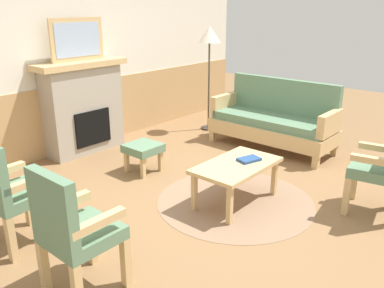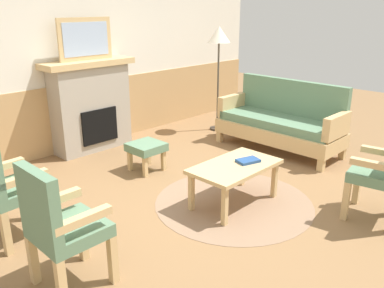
{
  "view_description": "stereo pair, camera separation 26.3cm",
  "coord_description": "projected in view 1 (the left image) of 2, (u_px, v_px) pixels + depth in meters",
  "views": [
    {
      "loc": [
        -3.18,
        -2.38,
        2.0
      ],
      "look_at": [
        0.0,
        0.35,
        0.55
      ],
      "focal_mm": 37.81,
      "sensor_mm": 36.0,
      "label": 1
    },
    {
      "loc": [
        -3.0,
        -2.57,
        2.0
      ],
      "look_at": [
        0.0,
        0.35,
        0.55
      ],
      "focal_mm": 37.81,
      "sensor_mm": 36.0,
      "label": 2
    }
  ],
  "objects": [
    {
      "name": "footstool",
      "position": [
        143.0,
        150.0,
        5.03
      ],
      "size": [
        0.4,
        0.4,
        0.36
      ],
      "color": "tan",
      "rests_on": "ground_plane"
    },
    {
      "name": "book_on_table",
      "position": [
        249.0,
        159.0,
        4.26
      ],
      "size": [
        0.26,
        0.21,
        0.03
      ],
      "primitive_type": "cube",
      "rotation": [
        0.0,
        0.0,
        -0.3
      ],
      "color": "navy",
      "rests_on": "coffee_table"
    },
    {
      "name": "ground_plane",
      "position": [
        216.0,
        198.0,
        4.4
      ],
      "size": [
        14.0,
        14.0,
        0.0
      ],
      "primitive_type": "plane",
      "color": "olive"
    },
    {
      "name": "round_rug",
      "position": [
        235.0,
        201.0,
        4.33
      ],
      "size": [
        1.67,
        1.67,
        0.01
      ],
      "primitive_type": "cylinder",
      "color": "#896B51",
      "rests_on": "ground_plane"
    },
    {
      "name": "fireplace",
      "position": [
        83.0,
        106.0,
        5.63
      ],
      "size": [
        1.3,
        0.44,
        1.28
      ],
      "color": "#A39989",
      "rests_on": "ground_plane"
    },
    {
      "name": "floor_lamp_by_couch",
      "position": [
        209.0,
        41.0,
        6.38
      ],
      "size": [
        0.36,
        0.36,
        1.68
      ],
      "color": "#332D28",
      "rests_on": "ground_plane"
    },
    {
      "name": "armchair_near_fireplace",
      "position": [
        72.0,
        227.0,
        2.81
      ],
      "size": [
        0.48,
        0.48,
        0.98
      ],
      "color": "tan",
      "rests_on": "ground_plane"
    },
    {
      "name": "armchair_by_window_left",
      "position": [
        7.0,
        189.0,
        3.38
      ],
      "size": [
        0.51,
        0.51,
        0.98
      ],
      "color": "tan",
      "rests_on": "ground_plane"
    },
    {
      "name": "coffee_table",
      "position": [
        237.0,
        168.0,
        4.2
      ],
      "size": [
        0.96,
        0.56,
        0.44
      ],
      "color": "tan",
      "rests_on": "ground_plane"
    },
    {
      "name": "couch",
      "position": [
        274.0,
        121.0,
        5.86
      ],
      "size": [
        0.7,
        1.8,
        0.98
      ],
      "color": "tan",
      "rests_on": "ground_plane"
    },
    {
      "name": "framed_picture",
      "position": [
        77.0,
        40.0,
        5.33
      ],
      "size": [
        0.8,
        0.04,
        0.56
      ],
      "color": "tan",
      "rests_on": "fireplace"
    },
    {
      "name": "wall_back",
      "position": [
        68.0,
        57.0,
        5.57
      ],
      "size": [
        7.2,
        0.14,
        2.7
      ],
      "color": "silver",
      "rests_on": "ground_plane"
    }
  ]
}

